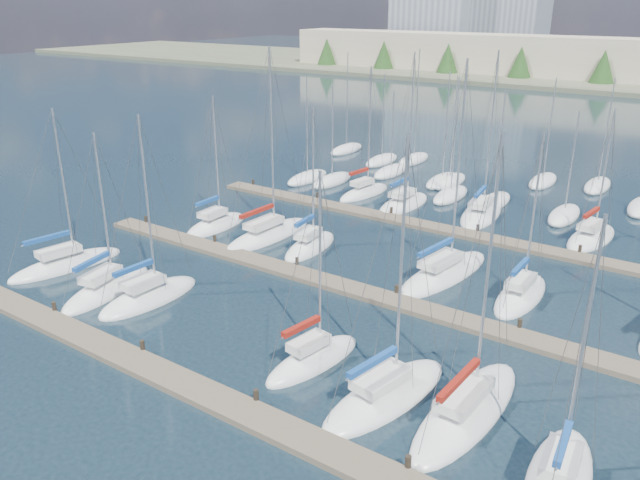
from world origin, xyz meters
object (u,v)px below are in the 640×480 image
Objects in this scene: sailboat_q at (591,238)px; sailboat_i at (268,235)px; sailboat_b at (107,289)px; sailboat_p at (481,214)px; sailboat_h at (216,225)px; sailboat_j at (310,246)px; sailboat_o at (404,204)px; sailboat_c at (149,297)px; sailboat_g at (559,478)px; sailboat_n at (364,193)px; sailboat_a at (66,265)px; sailboat_e at (386,395)px; sailboat_k at (444,273)px; sailboat_d at (313,360)px; sailboat_f at (467,410)px; sailboat_l at (520,295)px.

sailboat_i is (-21.70, -14.24, 0.01)m from sailboat_q.
sailboat_q is at bearing 37.42° from sailboat_b.
sailboat_p is 1.34× the size of sailboat_q.
sailboat_b is 0.96× the size of sailboat_h.
sailboat_j is 13.72m from sailboat_o.
sailboat_g is at bearing -1.04° from sailboat_c.
sailboat_n is at bearing 170.22° from sailboat_o.
sailboat_q is (-5.24, 29.07, -0.01)m from sailboat_g.
sailboat_a reaches higher than sailboat_j.
sailboat_e is 1.14× the size of sailboat_g.
sailboat_g is 1.02× the size of sailboat_h.
sailboat_g is at bearing -40.60° from sailboat_n.
sailboat_k is (14.02, 14.17, 0.00)m from sailboat_c.
sailboat_j is (-7.97, -15.06, 0.00)m from sailboat_p.
sailboat_p is 1.34× the size of sailboat_d.
sailboat_j is 1.03× the size of sailboat_d.
sailboat_o reaches higher than sailboat_e.
sailboat_a reaches higher than sailboat_h.
sailboat_k is 20.08m from sailboat_h.
sailboat_a is 5.80m from sailboat_b.
sailboat_i is at bearing -139.56° from sailboat_q.
sailboat_a is 30.32m from sailboat_f.
sailboat_n is 1.12× the size of sailboat_h.
sailboat_l is (5.51, -0.38, -0.01)m from sailboat_k.
sailboat_g is 30.75m from sailboat_i.
sailboat_q is 0.93× the size of sailboat_a.
sailboat_f is (22.22, -12.73, -0.01)m from sailboat_i.
sailboat_k is 1.06× the size of sailboat_o.
sailboat_f is at bearing 12.57° from sailboat_d.
sailboat_l is (22.77, 14.56, 0.01)m from sailboat_b.
sailboat_g is at bearing -13.85° from sailboat_b.
sailboat_q is 1.00× the size of sailboat_d.
sailboat_o is (-13.32, 27.44, 0.01)m from sailboat_e.
sailboat_b is 0.77× the size of sailboat_o.
sailboat_n is at bearing 67.68° from sailboat_h.
sailboat_n is at bearing 82.43° from sailboat_a.
sailboat_o is (-7.00, -1.37, 0.01)m from sailboat_p.
sailboat_p is 1.30× the size of sailboat_l.
sailboat_p is 1.10× the size of sailboat_e.
sailboat_h is at bearing 118.39° from sailboat_c.
sailboat_i is at bearing 145.20° from sailboat_d.
sailboat_d is at bearing -36.00° from sailboat_h.
sailboat_k is (2.66, -13.92, 0.00)m from sailboat_p.
sailboat_n is at bearing 145.07° from sailboat_l.
sailboat_n is 30.86m from sailboat_d.
sailboat_g is 35.76m from sailboat_o.
sailboat_k is at bearing -86.96° from sailboat_p.
sailboat_a reaches higher than sailboat_d.
sailboat_d is at bearing -60.33° from sailboat_j.
sailboat_q is 14.85m from sailboat_k.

